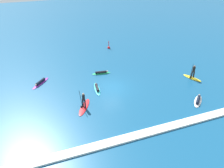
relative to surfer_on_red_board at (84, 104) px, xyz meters
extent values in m
plane|color=navy|center=(4.16, 2.76, -0.42)|extent=(120.00, 120.00, 0.00)
ellipsoid|color=red|center=(0.01, 0.00, -0.37)|extent=(2.16, 3.00, 0.09)
cylinder|color=black|center=(-0.08, 0.16, 0.13)|extent=(0.23, 0.23, 0.91)
cylinder|color=black|center=(0.09, -0.16, 0.13)|extent=(0.23, 0.23, 0.91)
cylinder|color=black|center=(0.01, 0.00, 0.90)|extent=(0.41, 0.41, 0.63)
sphere|color=tan|center=(0.01, 0.00, 1.32)|extent=(0.28, 0.28, 0.20)
cylinder|color=black|center=(-0.29, 0.00, 0.75)|extent=(0.25, 0.17, 2.15)
cube|color=black|center=(-0.29, 0.00, -0.27)|extent=(0.20, 0.15, 0.32)
ellipsoid|color=#23B266|center=(3.97, 6.58, -0.37)|extent=(2.57, 0.97, 0.09)
cylinder|color=black|center=(3.92, 6.59, -0.17)|extent=(1.55, 0.51, 0.31)
sphere|color=beige|center=(4.79, 6.47, -0.15)|extent=(0.25, 0.25, 0.23)
ellipsoid|color=purple|center=(-4.06, 6.69, -0.37)|extent=(2.50, 2.74, 0.09)
cylinder|color=black|center=(-4.03, 6.72, -0.15)|extent=(1.31, 1.43, 0.35)
sphere|color=beige|center=(-4.63, 6.04, -0.13)|extent=(0.29, 0.29, 0.20)
ellipsoid|color=#33C6CC|center=(2.31, 2.98, -0.37)|extent=(0.97, 2.94, 0.09)
cylinder|color=black|center=(2.31, 2.93, -0.16)|extent=(0.52, 1.51, 0.34)
sphere|color=brown|center=(2.41, 3.78, -0.14)|extent=(0.24, 0.24, 0.22)
ellipsoid|color=yellow|center=(14.89, 1.32, -0.37)|extent=(1.64, 2.65, 0.09)
cylinder|color=black|center=(15.04, 1.30, 0.12)|extent=(0.23, 0.23, 0.88)
cylinder|color=black|center=(14.74, 1.34, 0.12)|extent=(0.23, 0.23, 0.88)
cylinder|color=black|center=(14.89, 1.32, 0.90)|extent=(0.44, 0.44, 0.69)
sphere|color=brown|center=(14.89, 1.32, 1.36)|extent=(0.28, 0.28, 0.21)
cylinder|color=black|center=(14.58, 1.35, 0.68)|extent=(0.26, 0.14, 2.02)
cube|color=black|center=(14.58, 1.35, -0.27)|extent=(0.21, 0.13, 0.32)
ellipsoid|color=white|center=(12.22, -3.23, -0.37)|extent=(2.38, 2.32, 0.10)
cylinder|color=black|center=(12.18, -3.27, -0.16)|extent=(1.36, 1.32, 0.32)
sphere|color=tan|center=(12.84, -2.64, -0.14)|extent=(0.36, 0.36, 0.26)
sphere|color=red|center=(7.91, 14.82, -0.30)|extent=(0.47, 0.47, 0.47)
cylinder|color=red|center=(7.91, 14.82, 0.22)|extent=(0.10, 0.10, 1.28)
cube|color=white|center=(4.16, -5.77, -0.33)|extent=(24.47, 0.90, 0.18)
camera|label=1|loc=(-3.45, -18.43, 13.91)|focal=34.74mm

